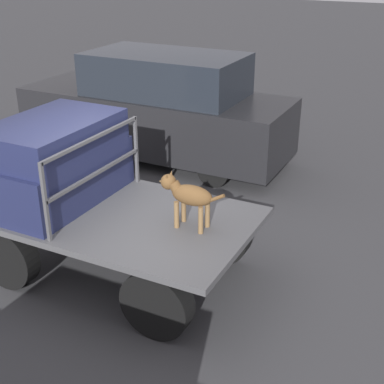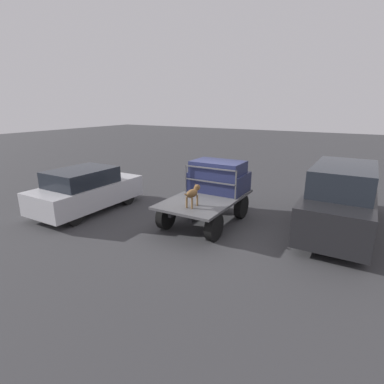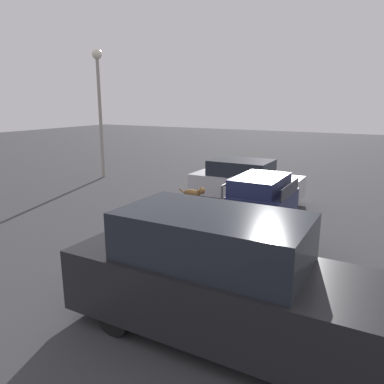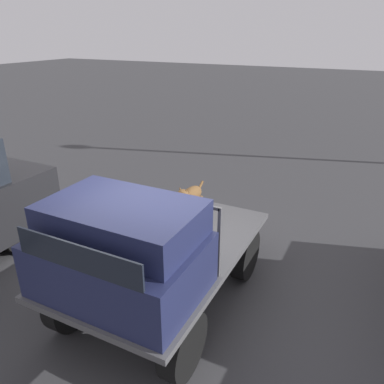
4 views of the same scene
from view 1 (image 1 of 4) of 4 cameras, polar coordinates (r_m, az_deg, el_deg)
The scene contains 6 objects.
ground_plane at distance 7.27m, azimuth -7.63°, elevation -8.42°, with size 80.00×80.00×0.00m, color #38383A.
flatbed_truck at distance 6.95m, azimuth -7.92°, elevation -4.10°, with size 3.46×2.04×0.89m.
truck_cab at distance 7.19m, azimuth -14.80°, elevation 3.15°, with size 1.34×1.92×1.08m.
truck_headboard at distance 6.72m, azimuth -10.31°, elevation 3.16°, with size 0.04×1.92×0.96m.
dog at distance 6.25m, azimuth -0.54°, elevation -0.28°, with size 0.86×0.24×0.66m.
parked_pickup_far at distance 10.70m, azimuth -3.68°, elevation 8.86°, with size 5.40×1.86×2.12m.
Camera 1 is at (-3.56, 4.95, 3.95)m, focal length 50.00 mm.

